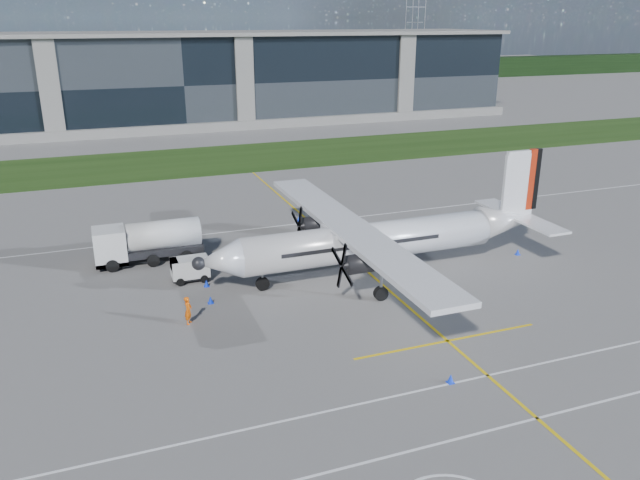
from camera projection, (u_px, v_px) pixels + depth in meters
name	position (u px, v px, depth m)	size (l,w,h in m)	color
ground	(227.00, 173.00, 76.16)	(400.00, 400.00, 0.00)	slate
grass_strip	(214.00, 159.00, 83.21)	(400.00, 18.00, 0.04)	#1C370F
terminal_building	(175.00, 81.00, 108.93)	(120.00, 20.00, 15.00)	black
tree_line	(144.00, 78.00, 163.39)	(400.00, 6.00, 6.00)	black
pylon_east	(415.00, 27.00, 196.11)	(9.00, 4.60, 30.00)	gray
yellow_taxiway_centerline	(343.00, 251.00, 50.67)	(0.20, 70.00, 0.01)	yellow
white_lane_line	(483.00, 432.00, 28.51)	(90.00, 0.15, 0.01)	white
turboprop_aircraft	(382.00, 219.00, 44.92)	(27.02, 28.02, 8.41)	white
fuel_tanker_truck	(140.00, 243.00, 47.80)	(8.48, 2.76, 3.18)	silver
baggage_tug	(190.00, 269.00, 44.73)	(2.83, 1.70, 1.70)	white
ground_crew_person	(188.00, 308.00, 38.32)	(0.84, 0.60, 2.06)	#F25907
safety_cone_nose_port	(210.00, 300.00, 41.32)	(0.36, 0.36, 0.50)	#0D33EC
safety_cone_nose_stbd	(206.00, 283.00, 43.89)	(0.36, 0.36, 0.50)	#0D33EC
safety_cone_portwing	(451.00, 379.00, 32.29)	(0.36, 0.36, 0.50)	#0D33EC
safety_cone_tail	(518.00, 252.00, 49.77)	(0.36, 0.36, 0.50)	#0D33EC
safety_cone_stbdwing	(298.00, 219.00, 57.79)	(0.36, 0.36, 0.50)	#0D33EC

